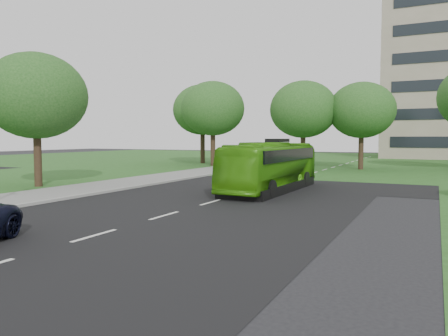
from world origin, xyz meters
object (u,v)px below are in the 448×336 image
at_px(tree_park_a, 213,109).
at_px(tree_side_near, 36,96).
at_px(tree_park_f, 202,110).
at_px(tree_park_b, 303,110).
at_px(tree_park_c, 362,110).
at_px(bus, 271,166).

bearing_deg(tree_park_a, tree_side_near, -91.54).
bearing_deg(tree_park_f, tree_park_a, -47.81).
height_order(tree_park_b, tree_park_f, tree_park_f).
relative_size(tree_park_c, bus, 0.83).
bearing_deg(tree_park_c, tree_park_f, 173.43).
height_order(tree_park_b, tree_side_near, tree_park_b).
bearing_deg(bus, tree_park_c, 85.18).
distance_m(tree_park_b, tree_side_near, 25.79).
bearing_deg(tree_side_near, tree_park_a, 88.46).
distance_m(tree_park_b, bus, 19.71).
height_order(tree_park_a, tree_park_f, tree_park_f).
relative_size(tree_park_a, tree_park_c, 1.09).
xyz_separation_m(tree_park_a, tree_side_near, (-0.62, -23.22, -0.56)).
bearing_deg(bus, tree_side_near, -161.23).
bearing_deg(bus, tree_park_a, 127.16).
height_order(tree_park_c, tree_park_f, tree_park_f).
relative_size(tree_park_a, tree_park_b, 1.06).
relative_size(tree_park_f, bus, 0.93).
distance_m(tree_park_a, tree_park_c, 15.77).
bearing_deg(tree_park_a, tree_park_b, 1.04).
xyz_separation_m(tree_park_a, tree_park_b, (10.20, 0.19, -0.37)).
bearing_deg(tree_side_near, tree_park_b, 65.18).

